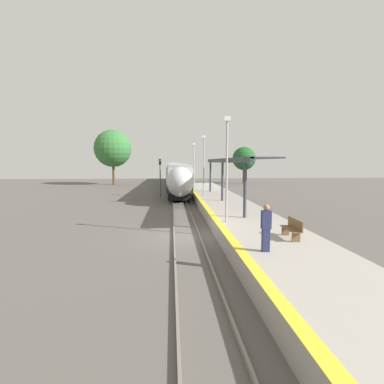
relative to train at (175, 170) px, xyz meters
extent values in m
plane|color=#56514C|center=(0.00, -57.53, -2.27)|extent=(120.00, 120.00, 0.00)
cube|color=slate|center=(-0.72, -57.53, -2.20)|extent=(0.08, 90.00, 0.15)
cube|color=slate|center=(0.72, -57.53, -2.20)|extent=(0.08, 90.00, 0.15)
cube|color=black|center=(0.00, -33.18, -1.66)|extent=(2.43, 20.45, 0.80)
cube|color=#28282D|center=(0.00, -33.18, -0.79)|extent=(2.76, 22.23, 0.93)
cube|color=#198CBF|center=(0.00, -33.18, -0.17)|extent=(2.78, 22.23, 0.32)
cube|color=#B2B7BC|center=(0.00, -33.18, 0.70)|extent=(2.76, 22.23, 1.41)
cube|color=black|center=(0.00, -33.18, 0.63)|extent=(2.79, 20.45, 0.78)
cube|color=#9E9EA3|center=(0.00, -33.18, 1.55)|extent=(2.49, 22.23, 0.30)
cylinder|color=black|center=(-0.72, -41.18, -1.84)|extent=(0.12, 0.88, 0.88)
cylinder|color=black|center=(0.72, -41.18, -1.84)|extent=(0.12, 0.88, 0.88)
cylinder|color=black|center=(-0.72, -38.98, -1.84)|extent=(0.12, 0.88, 0.88)
cylinder|color=black|center=(0.72, -38.98, -1.84)|extent=(0.12, 0.88, 0.88)
cylinder|color=black|center=(-0.72, -27.39, -1.84)|extent=(0.12, 0.88, 0.88)
cylinder|color=black|center=(0.72, -27.39, -1.84)|extent=(0.12, 0.88, 0.88)
cylinder|color=black|center=(-0.72, -25.19, -1.84)|extent=(0.12, 0.88, 0.88)
cylinder|color=black|center=(0.72, -25.19, -1.84)|extent=(0.12, 0.88, 0.88)
ellipsoid|color=#B2B7BC|center=(0.00, -45.42, 0.07)|extent=(2.65, 3.36, 2.93)
ellipsoid|color=black|center=(0.00, -45.84, 0.55)|extent=(1.94, 1.96, 1.49)
sphere|color=#F9F4CC|center=(0.00, -46.68, -1.01)|extent=(0.24, 0.24, 0.24)
cube|color=black|center=(0.00, -10.15, -1.66)|extent=(2.43, 20.45, 0.80)
cube|color=#28282D|center=(0.00, -10.15, -0.79)|extent=(2.76, 22.23, 0.93)
cube|color=#198CBF|center=(0.00, -10.15, -0.17)|extent=(2.78, 22.23, 0.32)
cube|color=#B2B7BC|center=(0.00, -10.15, 0.70)|extent=(2.76, 22.23, 1.41)
cube|color=black|center=(0.00, -10.15, 0.63)|extent=(2.79, 20.45, 0.78)
cube|color=#9E9EA3|center=(0.00, -10.15, 1.55)|extent=(2.49, 22.23, 0.30)
cylinder|color=black|center=(-0.72, -18.14, -1.84)|extent=(0.12, 0.88, 0.88)
cylinder|color=black|center=(0.72, -18.14, -1.84)|extent=(0.12, 0.88, 0.88)
cylinder|color=black|center=(-0.72, -15.94, -1.84)|extent=(0.12, 0.88, 0.88)
cylinder|color=black|center=(0.72, -15.94, -1.84)|extent=(0.12, 0.88, 0.88)
cylinder|color=black|center=(-0.72, -4.36, -1.84)|extent=(0.12, 0.88, 0.88)
cylinder|color=black|center=(0.72, -4.36, -1.84)|extent=(0.12, 0.88, 0.88)
cylinder|color=black|center=(-0.72, -2.16, -1.84)|extent=(0.12, 0.88, 0.88)
cylinder|color=black|center=(0.72, -2.16, -1.84)|extent=(0.12, 0.88, 0.88)
cube|color=black|center=(0.00, 12.88, -1.66)|extent=(2.43, 20.45, 0.80)
cube|color=#28282D|center=(0.00, 12.88, -0.79)|extent=(2.76, 22.23, 0.93)
cube|color=#198CBF|center=(0.00, 12.88, -0.17)|extent=(2.78, 22.23, 0.32)
cube|color=#B2B7BC|center=(0.00, 12.88, 0.70)|extent=(2.76, 22.23, 1.41)
cube|color=black|center=(0.00, 12.88, 0.63)|extent=(2.79, 20.45, 0.78)
cube|color=#9E9EA3|center=(0.00, 12.88, 1.55)|extent=(2.49, 22.23, 0.30)
cylinder|color=black|center=(-0.72, 4.89, -1.84)|extent=(0.12, 0.88, 0.88)
cylinder|color=black|center=(0.72, 4.89, -1.84)|extent=(0.12, 0.88, 0.88)
cylinder|color=black|center=(-0.72, 7.09, -1.84)|extent=(0.12, 0.88, 0.88)
cylinder|color=black|center=(0.72, 7.09, -1.84)|extent=(0.12, 0.88, 0.88)
cylinder|color=black|center=(-0.72, 18.67, -1.84)|extent=(0.12, 0.88, 0.88)
cylinder|color=black|center=(0.72, 18.67, -1.84)|extent=(0.12, 0.88, 0.88)
cylinder|color=black|center=(-0.72, 20.87, -1.84)|extent=(0.12, 0.88, 0.88)
cylinder|color=black|center=(0.72, 20.87, -1.84)|extent=(0.12, 0.88, 0.88)
cube|color=black|center=(0.00, 35.91, -1.66)|extent=(2.43, 20.45, 0.80)
cube|color=#28282D|center=(0.00, 35.91, -0.79)|extent=(2.76, 22.23, 0.93)
cube|color=#198CBF|center=(0.00, 35.91, -0.17)|extent=(2.78, 22.23, 0.32)
cube|color=#B2B7BC|center=(0.00, 35.91, 0.70)|extent=(2.76, 22.23, 1.41)
cube|color=black|center=(0.00, 35.91, 0.63)|extent=(2.79, 20.45, 0.78)
cube|color=#9E9EA3|center=(0.00, 35.91, 1.55)|extent=(2.49, 22.23, 0.30)
cylinder|color=black|center=(-0.72, 27.92, -1.84)|extent=(0.12, 0.88, 0.88)
cylinder|color=black|center=(0.72, 27.92, -1.84)|extent=(0.12, 0.88, 0.88)
cylinder|color=black|center=(-0.72, 30.12, -1.84)|extent=(0.12, 0.88, 0.88)
cylinder|color=black|center=(0.72, 30.12, -1.84)|extent=(0.12, 0.88, 0.88)
cylinder|color=black|center=(-0.72, 41.71, -1.84)|extent=(0.12, 0.88, 0.88)
cylinder|color=black|center=(0.72, 41.71, -1.84)|extent=(0.12, 0.88, 0.88)
cylinder|color=black|center=(-0.72, 43.91, -1.84)|extent=(0.12, 0.88, 0.88)
cylinder|color=black|center=(0.72, 43.91, -1.84)|extent=(0.12, 0.88, 0.88)
cube|color=#9E998E|center=(3.79, -57.53, -1.84)|extent=(4.38, 64.00, 0.87)
cube|color=yellow|center=(1.80, -57.53, -1.40)|extent=(0.40, 64.00, 0.01)
cube|color=brown|center=(4.45, -62.29, -1.20)|extent=(0.36, 0.06, 0.42)
cube|color=brown|center=(4.45, -61.12, -1.20)|extent=(0.36, 0.06, 0.42)
cube|color=brown|center=(4.45, -61.71, -0.97)|extent=(0.44, 1.57, 0.03)
cube|color=brown|center=(4.65, -61.71, -0.74)|extent=(0.04, 1.57, 0.44)
cube|color=navy|center=(2.72, -63.53, -0.97)|extent=(0.28, 0.20, 0.88)
cube|color=navy|center=(2.72, -63.53, -0.17)|extent=(0.36, 0.22, 0.70)
sphere|color=#936B4C|center=(2.72, -63.53, 0.30)|extent=(0.24, 0.24, 0.24)
cylinder|color=#59595E|center=(-2.21, -37.67, -0.31)|extent=(0.14, 0.14, 3.93)
cube|color=black|center=(-2.21, -37.67, 2.01)|extent=(0.28, 0.20, 0.70)
sphere|color=#1ED833|center=(-2.21, -37.78, 2.18)|extent=(0.14, 0.14, 0.14)
sphere|color=#330A0A|center=(-2.21, -37.78, 1.84)|extent=(0.14, 0.14, 0.14)
cylinder|color=#9E9EA3|center=(2.25, -57.84, 1.43)|extent=(0.12, 0.12, 5.67)
cube|color=silver|center=(2.25, -57.84, 4.38)|extent=(0.36, 0.20, 0.24)
cylinder|color=#9E9EA3|center=(2.25, -45.86, 1.43)|extent=(0.12, 0.12, 5.67)
cube|color=silver|center=(2.25, -45.86, 4.38)|extent=(0.36, 0.20, 0.24)
cylinder|color=#9E9EA3|center=(2.25, -33.88, 1.43)|extent=(0.12, 0.12, 5.67)
cube|color=silver|center=(2.25, -33.88, 4.38)|extent=(0.36, 0.20, 0.24)
cylinder|color=#333842|center=(3.63, -56.57, 0.31)|extent=(0.20, 0.20, 3.43)
cylinder|color=#333842|center=(3.63, -48.47, 0.31)|extent=(0.20, 0.20, 3.43)
cylinder|color=#333842|center=(3.63, -40.37, 0.31)|extent=(0.20, 0.20, 3.43)
cube|color=#333842|center=(3.63, -48.47, 2.12)|extent=(0.24, 19.20, 0.36)
cube|color=#333842|center=(4.53, -48.47, 2.24)|extent=(2.00, 19.20, 0.10)
cylinder|color=brown|center=(-11.62, -17.63, -0.28)|extent=(0.44, 0.44, 4.00)
sphere|color=#337033|center=(-11.62, -17.63, 4.47)|extent=(6.86, 6.86, 6.86)
cylinder|color=brown|center=(13.41, -16.44, -0.73)|extent=(0.44, 0.44, 3.10)
sphere|color=#1E5123|center=(13.41, -16.44, 2.65)|extent=(4.56, 4.56, 4.56)
camera|label=1|loc=(-0.86, -74.47, 2.01)|focal=28.00mm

